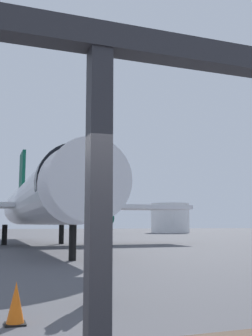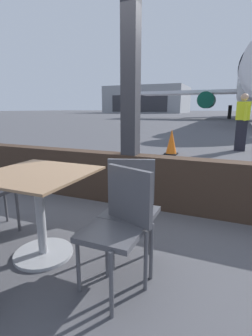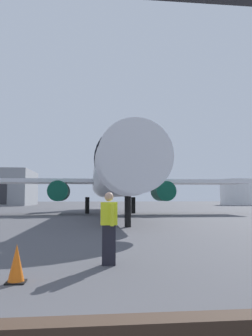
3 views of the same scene
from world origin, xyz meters
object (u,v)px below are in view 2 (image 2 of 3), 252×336
(cafe_chair_aisle_right, at_px, (131,202))
(traffic_cone, at_px, (171,142))
(cafe_chair_side_extra, at_px, (120,219))
(distant_hangar, at_px, (148,100))
(dining_table, at_px, (40,206))
(ground_crew_worker, at_px, (242,122))

(cafe_chair_aisle_right, xyz_separation_m, traffic_cone, (-0.86, 5.31, -0.19))
(cafe_chair_side_extra, relative_size, distant_hangar, 0.04)
(dining_table, bearing_deg, cafe_chair_side_extra, -6.74)
(cafe_chair_aisle_right, relative_size, traffic_cone, 1.22)
(cafe_chair_side_extra, bearing_deg, traffic_cone, 99.18)
(dining_table, xyz_separation_m, ground_crew_worker, (1.73, 7.02, 0.43))
(cafe_chair_aisle_right, xyz_separation_m, distant_hangar, (-24.04, 74.13, 3.29))
(traffic_cone, bearing_deg, distant_hangar, 108.61)
(distant_hangar, bearing_deg, dining_table, -72.62)
(traffic_cone, relative_size, distant_hangar, 0.03)
(dining_table, height_order, ground_crew_worker, ground_crew_worker)
(ground_crew_worker, distance_m, distant_hangar, 71.91)
(ground_crew_worker, bearing_deg, cafe_chair_side_extra, -97.39)
(dining_table, distance_m, traffic_cone, 5.56)
(dining_table, distance_m, distant_hangar, 78.01)
(cafe_chair_side_extra, height_order, ground_crew_worker, ground_crew_worker)
(cafe_chair_side_extra, xyz_separation_m, ground_crew_worker, (0.92, 7.12, 0.36))
(ground_crew_worker, xyz_separation_m, distant_hangar, (-25.01, 67.36, 2.93))
(traffic_cone, bearing_deg, cafe_chair_side_extra, -80.82)
(ground_crew_worker, height_order, traffic_cone, ground_crew_worker)
(dining_table, distance_m, ground_crew_worker, 7.24)
(cafe_chair_side_extra, relative_size, traffic_cone, 1.23)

